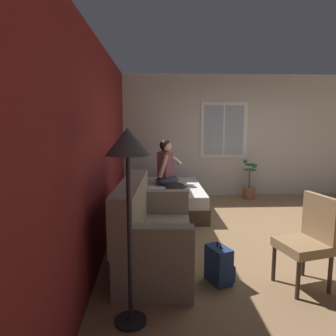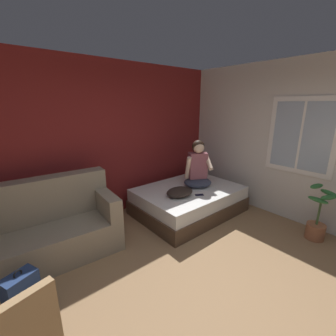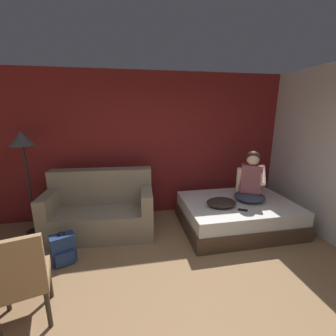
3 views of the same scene
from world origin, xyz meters
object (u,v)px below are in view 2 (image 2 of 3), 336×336
person_seated (198,168)px  potted_plant (317,221)px  couch (49,229)px  backpack (23,293)px  cell_phone (199,195)px  bed (189,200)px  throw_pillow (180,192)px

person_seated → potted_plant: size_ratio=1.03×
couch → backpack: bearing=-120.5°
potted_plant → person_seated: bearing=109.5°
person_seated → cell_phone: person_seated is taller
backpack → bed: bearing=9.5°
person_seated → couch: bearing=173.2°
backpack → potted_plant: potted_plant is taller
backpack → throw_pillow: 2.42m
throw_pillow → potted_plant: bearing=-54.2°
bed → person_seated: person_seated is taller
bed → cell_phone: size_ratio=13.17×
throw_pillow → cell_phone: (0.28, -0.20, -0.07)m
bed → person_seated: size_ratio=2.17×
bed → cell_phone: bearing=-105.8°
throw_pillow → cell_phone: size_ratio=3.33×
throw_pillow → potted_plant: (1.24, -1.71, -0.25)m
bed → backpack: 2.79m
couch → cell_phone: bearing=-16.0°
bed → person_seated: 0.63m
person_seated → throw_pillow: 0.66m
person_seated → backpack: size_ratio=1.91×
person_seated → backpack: person_seated is taller
person_seated → bed: bearing=174.7°
person_seated → cell_phone: size_ratio=6.08×
bed → cell_phone: (-0.10, -0.35, 0.25)m
couch → backpack: couch is taller
couch → potted_plant: (3.17, -2.15, -0.09)m
potted_plant → bed: bearing=114.6°
bed → couch: couch is taller
couch → potted_plant: bearing=-34.1°
backpack → cell_phone: cell_phone is taller
backpack → throw_pillow: throw_pillow is taller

